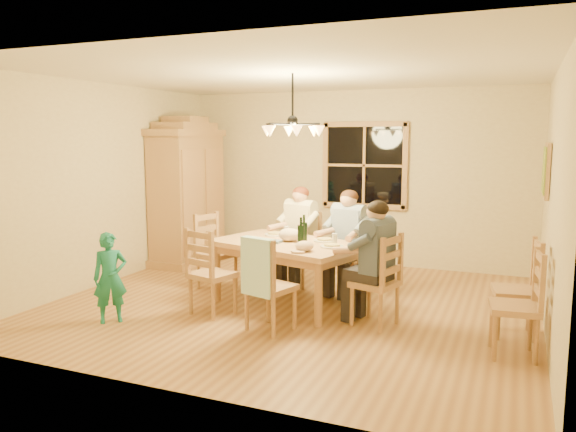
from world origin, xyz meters
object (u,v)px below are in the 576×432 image
at_px(chair_far_right, 348,271).
at_px(dining_table, 287,250).
at_px(chair_far_left, 300,263).
at_px(chair_end_left, 217,265).
at_px(armoire, 188,196).
at_px(child, 110,278).
at_px(adult_plaid_man, 348,229).
at_px(wine_bottle_a, 304,229).
at_px(chair_spare_back, 514,306).
at_px(adult_woman, 300,223).
at_px(chandelier, 293,129).
at_px(chair_end_right, 375,297).
at_px(wine_bottle_b, 301,232).
at_px(chair_near_right, 271,301).
at_px(chair_spare_front, 513,324).
at_px(adult_slate_man, 376,247).
at_px(chair_near_left, 213,288).

bearing_deg(chair_far_right, dining_table, 67.62).
xyz_separation_m(chair_far_left, chair_end_left, (-0.95, -0.57, 0.00)).
bearing_deg(armoire, chair_far_right, -16.64).
bearing_deg(armoire, child, -73.56).
relative_size(adult_plaid_man, wine_bottle_a, 2.65).
bearing_deg(chair_far_right, chair_spare_back, 174.19).
relative_size(dining_table, adult_woman, 2.21).
bearing_deg(chandelier, chair_spare_back, -2.60).
xyz_separation_m(dining_table, chair_far_right, (0.54, 0.69, -0.35)).
bearing_deg(chair_far_left, chair_end_left, 46.74).
xyz_separation_m(chandelier, wine_bottle_a, (0.14, 0.01, -1.15)).
bearing_deg(chair_end_right, adult_plaid_man, 46.64).
relative_size(chair_far_right, child, 1.01).
bearing_deg(child, adult_plaid_man, -0.59).
distance_m(chair_far_right, wine_bottle_a, 0.97).
distance_m(adult_plaid_man, wine_bottle_a, 0.75).
height_order(wine_bottle_b, child, wine_bottle_b).
height_order(chandelier, armoire, chandelier).
xyz_separation_m(dining_table, chair_near_right, (0.19, -0.90, -0.35)).
relative_size(adult_woman, wine_bottle_b, 2.65).
bearing_deg(chair_end_left, chair_end_right, 90.00).
relative_size(armoire, chair_near_right, 2.32).
bearing_deg(chair_spare_front, chair_far_right, 48.04).
bearing_deg(chandelier, child, -139.90).
distance_m(chair_near_right, adult_slate_man, 1.23).
xyz_separation_m(armoire, adult_slate_man, (3.50, -1.88, -0.22)).
bearing_deg(chair_spare_back, adult_slate_man, 90.16).
distance_m(wine_bottle_a, chair_spare_back, 2.40).
height_order(chair_near_left, wine_bottle_a, wine_bottle_a).
relative_size(chandelier, adult_slate_man, 0.88).
relative_size(child, chair_spare_front, 0.99).
bearing_deg(wine_bottle_a, adult_slate_man, -20.31).
bearing_deg(chair_end_right, wine_bottle_a, 85.72).
relative_size(chair_far_right, adult_slate_man, 1.13).
bearing_deg(chair_far_right, chair_far_left, -0.00).
bearing_deg(chair_near_right, wine_bottle_b, 101.37).
height_order(chair_near_right, adult_slate_man, adult_slate_man).
distance_m(dining_table, chair_near_right, 0.98).
relative_size(chair_end_left, wine_bottle_b, 3.00).
height_order(chair_far_right, wine_bottle_a, wine_bottle_a).
bearing_deg(chair_spare_back, adult_woman, 60.58).
distance_m(chair_far_right, chair_near_right, 1.62).
distance_m(dining_table, adult_plaid_man, 0.89).
bearing_deg(chair_end_left, adult_slate_man, 90.00).
height_order(chair_end_right, child, chair_end_right).
bearing_deg(adult_slate_man, wine_bottle_a, 85.72).
relative_size(wine_bottle_a, wine_bottle_b, 1.00).
height_order(chair_near_right, wine_bottle_a, wine_bottle_a).
height_order(adult_slate_man, chair_spare_front, adult_slate_man).
relative_size(chair_far_right, chair_spare_front, 1.00).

